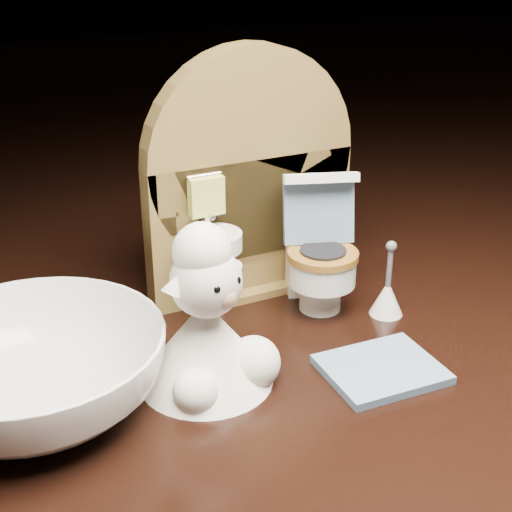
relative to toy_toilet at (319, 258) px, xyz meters
The scene contains 6 objects.
backdrop_panel 0.06m from the toy_toilet, 131.04° to the left, with size 0.13×0.05×0.15m.
toy_toilet is the anchor object (origin of this frame).
bath_mat 0.09m from the toy_toilet, 97.50° to the right, with size 0.06×0.05×0.00m, color slate.
toilet_brush 0.05m from the toy_toilet, 46.68° to the right, with size 0.02×0.02×0.05m.
plush_lamb 0.10m from the toy_toilet, 152.65° to the right, with size 0.07×0.07×0.09m.
ceramic_bowl 0.17m from the toy_toilet, 169.98° to the right, with size 0.12×0.12×0.04m, color white.
Camera 1 is at (-0.18, -0.29, 0.21)m, focal length 50.00 mm.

